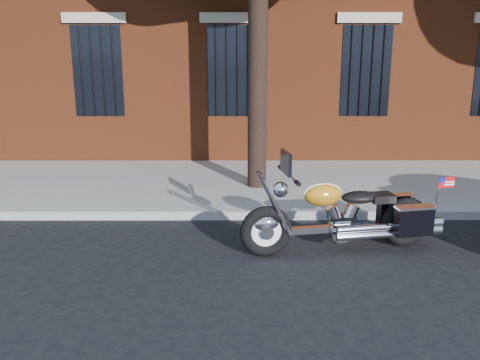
{
  "coord_description": "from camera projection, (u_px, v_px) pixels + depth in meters",
  "views": [
    {
      "loc": [
        0.15,
        -7.11,
        2.97
      ],
      "look_at": [
        0.17,
        0.8,
        0.83
      ],
      "focal_mm": 40.0,
      "sensor_mm": 36.0,
      "label": 1
    }
  ],
  "objects": [
    {
      "name": "ground",
      "position": [
        228.0,
        251.0,
        7.63
      ],
      "size": [
        120.0,
        120.0,
        0.0
      ],
      "primitive_type": "plane",
      "color": "black",
      "rests_on": "ground"
    },
    {
      "name": "curb",
      "position": [
        230.0,
        214.0,
        8.95
      ],
      "size": [
        40.0,
        0.16,
        0.15
      ],
      "primitive_type": "cube",
      "color": "gray",
      "rests_on": "ground"
    },
    {
      "name": "sidewalk",
      "position": [
        231.0,
        184.0,
        10.76
      ],
      "size": [
        40.0,
        3.6,
        0.15
      ],
      "primitive_type": "cube",
      "color": "gray",
      "rests_on": "ground"
    },
    {
      "name": "motorcycle",
      "position": [
        348.0,
        217.0,
        7.51
      ],
      "size": [
        2.96,
        1.15,
        1.48
      ],
      "rotation": [
        0.0,
        0.0,
        0.18
      ],
      "color": "black",
      "rests_on": "ground"
    }
  ]
}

